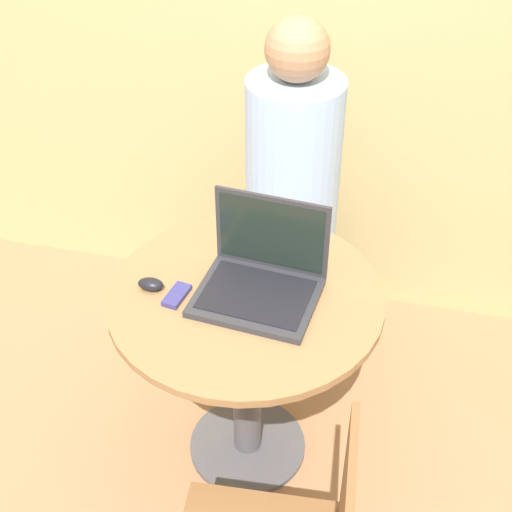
% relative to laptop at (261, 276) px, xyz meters
% --- Properties ---
extents(ground_plane, '(12.00, 12.00, 0.00)m').
position_rel_laptop_xyz_m(ground_plane, '(-0.04, -0.02, -0.76)').
color(ground_plane, '#9E704C').
extents(round_table, '(0.79, 0.79, 0.70)m').
position_rel_laptop_xyz_m(round_table, '(-0.04, -0.02, -0.23)').
color(round_table, '#4C4C51').
rests_on(round_table, ground_plane).
extents(laptop, '(0.36, 0.30, 0.26)m').
position_rel_laptop_xyz_m(laptop, '(0.00, 0.00, 0.00)').
color(laptop, '#2D2D33').
rests_on(laptop, round_table).
extents(cell_phone, '(0.06, 0.11, 0.02)m').
position_rel_laptop_xyz_m(cell_phone, '(-0.22, -0.09, -0.05)').
color(cell_phone, navy).
rests_on(cell_phone, round_table).
extents(computer_mouse, '(0.08, 0.04, 0.03)m').
position_rel_laptop_xyz_m(computer_mouse, '(-0.31, -0.07, -0.04)').
color(computer_mouse, black).
rests_on(computer_mouse, round_table).
extents(person_seated, '(0.37, 0.53, 1.28)m').
position_rel_laptop_xyz_m(person_seated, '(-0.03, 0.64, -0.21)').
color(person_seated, '#4C4742').
rests_on(person_seated, ground_plane).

